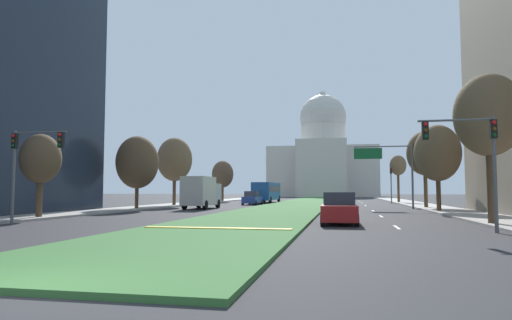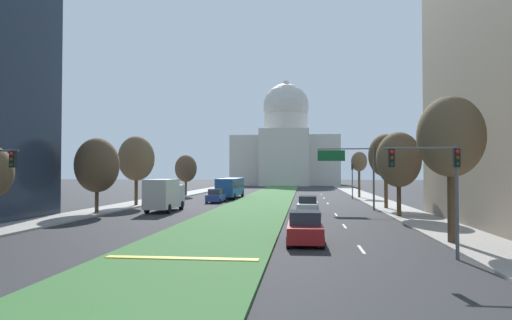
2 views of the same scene
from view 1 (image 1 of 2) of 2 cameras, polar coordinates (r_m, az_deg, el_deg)
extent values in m
plane|color=#2B2B2D|center=(68.86, 6.56, -5.46)|extent=(271.34, 271.34, 0.00)
cube|color=#386B33|center=(62.72, 6.10, -5.55)|extent=(7.63, 111.00, 0.14)
cube|color=gold|center=(20.19, -5.12, -8.80)|extent=(6.87, 0.50, 0.04)
cube|color=silver|center=(23.53, 17.83, -8.31)|extent=(0.16, 2.40, 0.01)
cube|color=silver|center=(32.91, 15.94, -7.04)|extent=(0.16, 2.40, 0.01)
cube|color=silver|center=(41.39, 14.98, -6.39)|extent=(0.16, 2.40, 0.01)
cube|color=silver|center=(55.29, 14.04, -5.75)|extent=(0.16, 2.40, 0.01)
cube|color=silver|center=(66.04, 13.59, -5.44)|extent=(0.16, 2.40, 0.01)
cube|color=silver|center=(76.34, 13.28, -5.22)|extent=(0.16, 2.40, 0.01)
cube|color=#9E9991|center=(59.88, -8.73, -5.60)|extent=(4.00, 111.00, 0.15)
cube|color=#9E9991|center=(57.03, 20.53, -5.49)|extent=(4.00, 111.00, 0.15)
cube|color=beige|center=(130.49, 8.76, -1.62)|extent=(30.43, 22.06, 14.03)
cube|color=beige|center=(117.52, 8.48, -1.03)|extent=(13.39, 4.00, 15.43)
cylinder|color=beige|center=(131.32, 8.71, 2.95)|extent=(13.00, 13.00, 6.93)
sphere|color=beige|center=(132.15, 8.68, 5.47)|extent=(13.62, 13.62, 13.62)
cylinder|color=beige|center=(133.28, 8.66, 8.07)|extent=(1.80, 1.80, 3.00)
cylinder|color=#515456|center=(27.75, -28.98, -1.95)|extent=(0.16, 0.16, 5.20)
cube|color=black|center=(27.87, -28.85, 2.16)|extent=(0.28, 0.24, 0.84)
sphere|color=red|center=(27.80, -29.01, 2.76)|extent=(0.18, 0.18, 0.18)
sphere|color=#4C380F|center=(27.77, -29.03, 2.19)|extent=(0.18, 0.18, 0.18)
sphere|color=#0F4219|center=(27.74, -29.05, 1.61)|extent=(0.18, 0.18, 0.18)
cylinder|color=#515456|center=(26.92, -26.20, 3.24)|extent=(3.20, 0.10, 0.10)
cube|color=black|center=(26.12, -24.00, 2.39)|extent=(0.28, 0.24, 0.84)
sphere|color=red|center=(26.03, -24.16, 3.04)|extent=(0.18, 0.18, 0.18)
sphere|color=#4C380F|center=(26.00, -24.18, 2.42)|extent=(0.18, 0.18, 0.18)
sphere|color=#0F4219|center=(25.97, -24.20, 1.81)|extent=(0.18, 0.18, 0.18)
cylinder|color=#515456|center=(22.13, 28.62, -1.59)|extent=(0.16, 0.16, 5.20)
cube|color=black|center=(22.28, 28.45, 3.56)|extent=(0.28, 0.24, 0.84)
sphere|color=red|center=(22.19, 28.53, 4.32)|extent=(0.18, 0.18, 0.18)
sphere|color=#4C380F|center=(22.15, 28.55, 3.60)|extent=(0.18, 0.18, 0.18)
sphere|color=#0F4219|center=(22.12, 28.58, 2.88)|extent=(0.18, 0.18, 0.18)
cylinder|color=#515456|center=(21.92, 24.40, 4.74)|extent=(3.20, 0.10, 0.10)
cube|color=black|center=(21.61, 21.12, 3.57)|extent=(0.28, 0.24, 0.84)
sphere|color=red|center=(21.51, 21.16, 4.36)|extent=(0.18, 0.18, 0.18)
sphere|color=#4C380F|center=(21.47, 21.18, 3.62)|extent=(0.18, 0.18, 0.18)
sphere|color=#0F4219|center=(21.44, 21.20, 2.87)|extent=(0.18, 0.18, 0.18)
cylinder|color=#515456|center=(64.42, 17.16, -3.11)|extent=(0.16, 0.16, 5.20)
cube|color=black|center=(64.47, 17.12, -1.33)|extent=(0.28, 0.24, 0.84)
sphere|color=red|center=(64.34, 17.13, -1.07)|extent=(0.18, 0.18, 0.18)
sphere|color=#4C380F|center=(64.33, 17.13, -1.32)|extent=(0.18, 0.18, 0.18)
sphere|color=#0F4219|center=(64.32, 17.14, -1.57)|extent=(0.18, 0.18, 0.18)
cylinder|color=#515456|center=(46.55, 19.66, -2.01)|extent=(0.20, 0.20, 6.50)
cylinder|color=#515456|center=(46.41, 16.08, 1.70)|extent=(5.71, 0.12, 0.12)
cube|color=#146033|center=(46.20, 14.34, 0.82)|extent=(2.80, 0.08, 1.10)
cylinder|color=#4C3823|center=(32.00, -26.32, -4.09)|extent=(0.38, 0.38, 3.13)
ellipsoid|color=brown|center=(32.07, -26.19, 0.16)|extent=(2.60, 2.60, 3.25)
cylinder|color=#4C3823|center=(26.34, 28.20, -2.34)|extent=(0.41, 0.41, 4.79)
ellipsoid|color=brown|center=(26.64, 27.96, 5.20)|extent=(3.54, 3.54, 4.42)
cylinder|color=#4C3823|center=(43.69, -15.23, -4.09)|extent=(0.34, 0.34, 3.29)
ellipsoid|color=brown|center=(43.77, -15.17, -0.28)|extent=(4.05, 4.05, 5.07)
cylinder|color=#4C3823|center=(39.82, 22.62, -3.59)|extent=(0.37, 0.37, 3.81)
ellipsoid|color=brown|center=(39.94, 22.50, 0.86)|extent=(3.81, 3.81, 4.76)
cylinder|color=#4C3823|center=(52.00, -10.57, -3.62)|extent=(0.38, 0.38, 4.19)
ellipsoid|color=brown|center=(52.12, -10.53, 0.08)|extent=(4.08, 4.08, 5.11)
cylinder|color=#4C3823|center=(47.95, 21.18, -3.21)|extent=(0.38, 0.38, 4.51)
ellipsoid|color=brown|center=(48.09, 21.08, 0.83)|extent=(3.62, 3.62, 4.52)
cylinder|color=#4C3823|center=(70.82, -4.37, -4.07)|extent=(0.36, 0.36, 3.35)
ellipsoid|color=brown|center=(70.86, -4.35, -1.84)|extent=(3.47, 3.47, 4.33)
cylinder|color=#4C3823|center=(66.23, 18.02, -3.32)|extent=(0.34, 0.34, 4.71)
ellipsoid|color=brown|center=(66.33, 17.96, -0.65)|extent=(2.33, 2.33, 2.92)
cube|color=maroon|center=(24.84, 10.78, -6.71)|extent=(1.96, 4.18, 0.85)
cube|color=#282D38|center=(24.98, 10.76, -4.92)|extent=(1.70, 2.02, 0.70)
cylinder|color=black|center=(23.25, 12.98, -7.68)|extent=(0.23, 0.64, 0.64)
cylinder|color=black|center=(23.24, 8.63, -7.73)|extent=(0.23, 0.64, 0.64)
cylinder|color=black|center=(26.50, 12.68, -7.21)|extent=(0.23, 0.64, 0.64)
cylinder|color=black|center=(26.49, 8.87, -7.26)|extent=(0.23, 0.64, 0.64)
cube|color=silver|center=(41.84, 11.40, -5.58)|extent=(2.06, 4.37, 0.79)
cube|color=#282D38|center=(41.99, 11.40, -4.60)|extent=(1.72, 2.14, 0.64)
cylinder|color=black|center=(40.13, 12.46, -6.06)|extent=(0.26, 0.65, 0.64)
cylinder|color=black|center=(40.22, 10.08, -6.09)|extent=(0.26, 0.65, 0.64)
cylinder|color=black|center=(43.49, 12.62, -5.88)|extent=(0.26, 0.65, 0.64)
cylinder|color=black|center=(43.58, 10.43, -5.91)|extent=(0.26, 0.65, 0.64)
cube|color=navy|center=(56.40, -0.47, -5.18)|extent=(1.87, 4.59, 0.83)
cube|color=#282D38|center=(56.21, -0.52, -4.41)|extent=(1.60, 2.22, 0.68)
cylinder|color=black|center=(58.37, -0.83, -5.45)|extent=(0.24, 0.65, 0.64)
cylinder|color=black|center=(58.01, 0.71, -5.46)|extent=(0.24, 0.65, 0.64)
cylinder|color=black|center=(54.83, -1.73, -5.55)|extent=(0.24, 0.65, 0.64)
cylinder|color=black|center=(54.45, -0.09, -5.56)|extent=(0.24, 0.65, 0.64)
cube|color=#BCBCC1|center=(46.87, -6.21, -4.42)|extent=(2.30, 2.00, 2.20)
cube|color=beige|center=(43.83, -7.46, -3.99)|extent=(2.30, 4.40, 2.80)
cylinder|color=black|center=(47.22, -7.44, -5.62)|extent=(0.30, 0.90, 0.90)
cylinder|color=black|center=(46.59, -4.98, -5.67)|extent=(0.30, 0.90, 0.90)
cylinder|color=black|center=(43.17, -9.28, -5.77)|extent=(0.30, 0.90, 0.90)
cylinder|color=black|center=(42.48, -6.61, -5.83)|extent=(0.30, 0.90, 0.90)
cube|color=#1E4C8C|center=(64.83, 1.41, -4.08)|extent=(2.50, 11.00, 2.50)
cube|color=#232833|center=(64.83, 1.41, -3.77)|extent=(2.52, 10.12, 0.90)
cylinder|color=black|center=(69.28, 1.08, -5.06)|extent=(0.32, 1.00, 1.00)
cylinder|color=black|center=(68.91, 2.97, -5.06)|extent=(0.32, 1.00, 1.00)
cylinder|color=black|center=(61.23, -0.28, -5.21)|extent=(0.32, 1.00, 1.00)
cylinder|color=black|center=(60.81, 1.85, -5.22)|extent=(0.32, 1.00, 1.00)
camera|label=2|loc=(2.20, -11.47, 70.26)|focal=30.52mm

